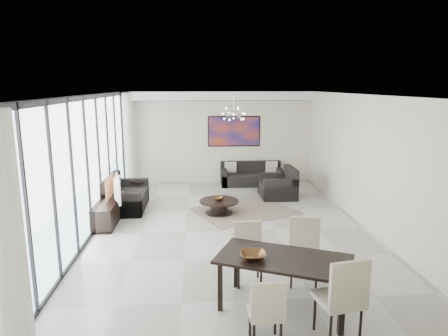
{
  "coord_description": "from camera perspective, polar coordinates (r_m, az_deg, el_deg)",
  "views": [
    {
      "loc": [
        -0.72,
        -8.17,
        3.1
      ],
      "look_at": [
        -0.09,
        0.69,
        1.25
      ],
      "focal_mm": 32.0,
      "sensor_mm": 36.0,
      "label": 1
    }
  ],
  "objects": [
    {
      "name": "room_shell",
      "position": [
        8.42,
        4.08,
        0.43
      ],
      "size": [
        6.0,
        9.0,
        2.9
      ],
      "color": "#A8A39B",
      "rests_on": "ground"
    },
    {
      "name": "window_wall",
      "position": [
        8.6,
        -18.37,
        0.22
      ],
      "size": [
        0.37,
        8.95,
        2.9
      ],
      "color": "silver",
      "rests_on": "floor"
    },
    {
      "name": "soffit",
      "position": [
        12.49,
        -0.78,
        10.26
      ],
      "size": [
        5.98,
        0.4,
        0.26
      ],
      "primitive_type": "cube",
      "color": "white",
      "rests_on": "room_shell"
    },
    {
      "name": "painting",
      "position": [
        12.78,
        1.44,
        5.26
      ],
      "size": [
        1.68,
        0.04,
        0.98
      ],
      "primitive_type": "cube",
      "color": "#B23818",
      "rests_on": "room_shell"
    },
    {
      "name": "chandelier",
      "position": [
        10.74,
        1.4,
        7.77
      ],
      "size": [
        0.66,
        0.66,
        0.71
      ],
      "color": "silver",
      "rests_on": "room_shell"
    },
    {
      "name": "rug",
      "position": [
        10.07,
        2.92,
        -6.13
      ],
      "size": [
        2.83,
        2.57,
        0.01
      ],
      "primitive_type": "cube",
      "rotation": [
        0.0,
        0.0,
        0.43
      ],
      "color": "black",
      "rests_on": "floor"
    },
    {
      "name": "coffee_table",
      "position": [
        9.83,
        -0.72,
        -5.45
      ],
      "size": [
        0.96,
        0.96,
        0.34
      ],
      "color": "black",
      "rests_on": "floor"
    },
    {
      "name": "bowl_coffee",
      "position": [
        9.8,
        -0.76,
        -4.37
      ],
      "size": [
        0.24,
        0.24,
        0.07
      ],
      "primitive_type": "imported",
      "rotation": [
        0.0,
        0.0,
        0.02
      ],
      "color": "brown",
      "rests_on": "coffee_table"
    },
    {
      "name": "sofa_main",
      "position": [
        12.68,
        3.96,
        -1.29
      ],
      "size": [
        1.94,
        0.79,
        0.71
      ],
      "color": "black",
      "rests_on": "floor"
    },
    {
      "name": "loveseat",
      "position": [
        10.51,
        -13.98,
        -4.14
      ],
      "size": [
        0.94,
        1.67,
        0.83
      ],
      "color": "black",
      "rests_on": "floor"
    },
    {
      "name": "armchair",
      "position": [
        11.32,
        7.87,
        -2.72
      ],
      "size": [
        0.97,
        1.02,
        0.84
      ],
      "color": "black",
      "rests_on": "floor"
    },
    {
      "name": "side_table",
      "position": [
        11.15,
        -12.17,
        -2.64
      ],
      "size": [
        0.41,
        0.41,
        0.56
      ],
      "color": "black",
      "rests_on": "floor"
    },
    {
      "name": "tv_console",
      "position": [
        9.6,
        -16.23,
        -5.95
      ],
      "size": [
        0.46,
        1.64,
        0.51
      ],
      "primitive_type": "cube",
      "color": "black",
      "rests_on": "floor"
    },
    {
      "name": "television",
      "position": [
        9.4,
        -15.49,
        -2.92
      ],
      "size": [
        0.35,
        0.95,
        0.55
      ],
      "primitive_type": "imported",
      "rotation": [
        0.0,
        0.0,
        1.82
      ],
      "color": "gray",
      "rests_on": "tv_console"
    },
    {
      "name": "dining_table",
      "position": [
        5.74,
        8.56,
        -13.34
      ],
      "size": [
        2.05,
        1.58,
        0.76
      ],
      "color": "black",
      "rests_on": "floor"
    },
    {
      "name": "dining_chair_sw",
      "position": [
        5.02,
        6.13,
        -19.38
      ],
      "size": [
        0.41,
        0.41,
        0.89
      ],
      "color": "beige",
      "rests_on": "floor"
    },
    {
      "name": "dining_chair_se",
      "position": [
        5.22,
        16.71,
        -16.85
      ],
      "size": [
        0.6,
        0.6,
        1.11
      ],
      "color": "beige",
      "rests_on": "floor"
    },
    {
      "name": "dining_chair_nw",
      "position": [
        6.49,
        3.48,
        -11.32
      ],
      "size": [
        0.45,
        0.45,
        0.97
      ],
      "color": "beige",
      "rests_on": "floor"
    },
    {
      "name": "dining_chair_ne",
      "position": [
        6.58,
        11.41,
        -10.82
      ],
      "size": [
        0.58,
        0.58,
        1.04
      ],
      "color": "beige",
      "rests_on": "floor"
    },
    {
      "name": "bowl_dining",
      "position": [
        5.62,
        4.19,
        -12.35
      ],
      "size": [
        0.36,
        0.36,
        0.09
      ],
      "primitive_type": "imported",
      "rotation": [
        0.0,
        0.0,
        0.0
      ],
      "color": "brown",
      "rests_on": "dining_table"
    }
  ]
}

